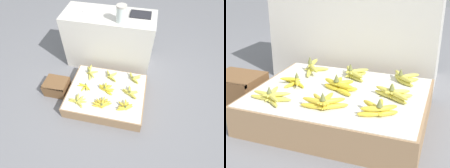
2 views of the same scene
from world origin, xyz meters
The scene contains 13 objects.
ground_plane centered at (0.00, 0.00, 0.00)m, with size 10.00×10.00×0.00m, color slate.
display_platform centered at (0.00, 0.00, 0.09)m, with size 1.00×0.80×0.18m.
back_vendor_table centered at (-0.14, 0.77, 0.41)m, with size 1.26×0.52×0.82m.
wooden_crate centered at (-0.72, -0.01, 0.10)m, with size 0.31×0.27×0.19m.
banana_bunch_front_left centered at (-0.31, -0.24, 0.21)m, with size 0.24×0.20×0.09m.
banana_bunch_front_midleft centered at (-0.01, -0.23, 0.21)m, with size 0.24×0.17×0.10m.
banana_bunch_front_midright centered at (0.27, -0.21, 0.21)m, with size 0.20×0.17×0.10m.
banana_bunch_middle_left centered at (-0.30, 0.00, 0.21)m, with size 0.19×0.14×0.08m.
banana_bunch_middle_midleft centered at (-0.01, 0.01, 0.21)m, with size 0.22×0.18×0.11m.
banana_bunch_middle_midright centered at (0.31, 0.02, 0.21)m, with size 0.23×0.20×0.10m.
banana_bunch_back_left centered at (-0.29, 0.26, 0.21)m, with size 0.19×0.27×0.11m.
banana_bunch_back_midleft centered at (0.00, 0.25, 0.21)m, with size 0.18×0.20×0.09m.
banana_bunch_back_midright centered at (0.32, 0.27, 0.21)m, with size 0.17×0.19×0.09m.
Camera 2 is at (0.57, -1.57, 0.90)m, focal length 50.00 mm.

